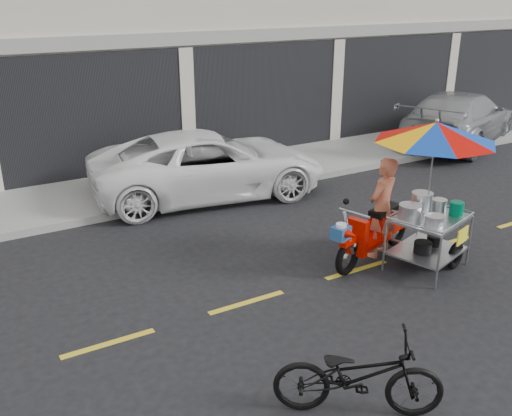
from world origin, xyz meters
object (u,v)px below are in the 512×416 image
near_bicycle (358,375)px  silver_pickup (459,118)px  food_vendor_rig (414,174)px  white_pickup (209,164)px

near_bicycle → silver_pickup: bearing=-18.8°
silver_pickup → food_vendor_rig: size_ratio=1.87×
white_pickup → silver_pickup: silver_pickup is taller
near_bicycle → food_vendor_rig: 3.94m
food_vendor_rig → white_pickup: bearing=89.4°
food_vendor_rig → silver_pickup: bearing=19.0°
white_pickup → food_vendor_rig: 4.78m
silver_pickup → food_vendor_rig: bearing=102.9°
near_bicycle → white_pickup: bearing=21.0°
silver_pickup → food_vendor_rig: (-6.65, -4.87, 0.76)m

